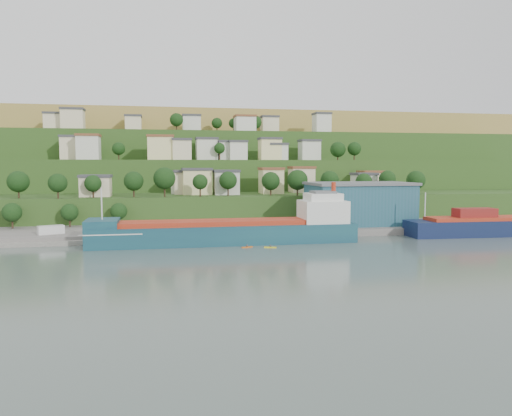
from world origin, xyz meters
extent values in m
plane|color=#485751|center=(0.00, 0.00, 0.00)|extent=(500.00, 500.00, 0.00)
cube|color=slate|center=(20.00, 28.00, 0.00)|extent=(220.00, 26.00, 4.00)
cube|color=slate|center=(-55.00, 22.00, 0.00)|extent=(40.00, 18.00, 2.40)
cube|color=#284719|center=(0.00, 56.00, 0.00)|extent=(260.00, 32.00, 20.00)
cube|color=#284719|center=(0.00, 86.00, 0.00)|extent=(280.00, 32.00, 44.00)
cube|color=#284719|center=(0.00, 116.00, 0.00)|extent=(300.00, 32.00, 70.00)
cube|color=olive|center=(0.00, 190.00, 0.00)|extent=(360.00, 120.00, 96.00)
cube|color=beige|center=(-42.63, 50.61, 13.04)|extent=(9.25, 8.64, 6.08)
cube|color=#3F3F44|center=(-42.63, 50.61, 16.53)|extent=(9.85, 9.24, 0.90)
cube|color=silver|center=(-14.34, 61.93, 13.38)|extent=(8.44, 7.97, 6.77)
cube|color=#3F3F44|center=(-14.34, 61.93, 17.22)|extent=(9.04, 8.57, 0.90)
cube|color=beige|center=(-12.74, 58.81, 13.73)|extent=(9.68, 8.29, 7.47)
cube|color=#3F3F44|center=(-12.74, 58.81, 17.92)|extent=(10.28, 8.89, 0.90)
cube|color=#F2E29C|center=(-9.91, 55.40, 14.09)|extent=(9.68, 7.83, 8.17)
cube|color=#3F3F44|center=(-9.91, 55.40, 18.62)|extent=(10.28, 8.43, 0.90)
cube|color=silver|center=(-0.17, 53.10, 13.80)|extent=(8.27, 7.37, 7.59)
cube|color=#3F3F44|center=(-0.17, 53.10, 18.04)|extent=(8.87, 7.97, 0.90)
cube|color=#F2E29C|center=(16.31, 56.53, 14.17)|extent=(7.44, 8.56, 8.35)
cube|color=brown|center=(16.31, 56.53, 18.80)|extent=(8.04, 9.16, 0.90)
cube|color=beige|center=(28.93, 61.49, 14.36)|extent=(8.30, 7.48, 8.72)
cube|color=brown|center=(28.93, 61.49, 19.17)|extent=(8.90, 8.08, 0.90)
cube|color=silver|center=(49.37, 52.04, 13.22)|extent=(7.06, 8.05, 6.44)
cube|color=#3F3F44|center=(49.37, 52.04, 16.89)|extent=(7.66, 8.65, 0.90)
cube|color=beige|center=(56.83, 61.98, 13.53)|extent=(8.66, 8.32, 7.05)
cube|color=brown|center=(56.83, 61.98, 17.50)|extent=(9.26, 8.92, 0.90)
cube|color=beige|center=(-56.77, 91.63, 26.42)|extent=(7.05, 7.15, 8.83)
cube|color=#3F3F44|center=(-56.77, 91.63, 31.28)|extent=(7.65, 7.75, 0.90)
cube|color=silver|center=(-49.12, 85.54, 26.50)|extent=(8.26, 8.81, 8.99)
cube|color=brown|center=(-49.12, 85.54, 31.44)|extent=(8.86, 9.41, 0.90)
cube|color=#F2E29C|center=(-21.98, 84.59, 26.45)|extent=(9.88, 8.50, 8.90)
cube|color=brown|center=(-21.98, 84.59, 31.35)|extent=(10.48, 9.10, 0.90)
cube|color=beige|center=(-13.78, 83.01, 25.80)|extent=(7.21, 7.63, 7.59)
cube|color=#3F3F44|center=(-13.78, 83.01, 30.04)|extent=(7.81, 8.23, 0.90)
cube|color=silver|center=(-3.20, 91.29, 26.23)|extent=(8.49, 8.10, 8.47)
cube|color=#3F3F44|center=(-3.20, 91.29, 30.92)|extent=(9.09, 8.70, 0.90)
cube|color=silver|center=(5.46, 90.03, 25.67)|extent=(8.01, 7.12, 7.34)
cube|color=#3F3F44|center=(5.46, 90.03, 29.79)|extent=(8.61, 7.72, 0.90)
cube|color=silver|center=(9.15, 87.95, 25.63)|extent=(7.15, 7.81, 7.25)
cube|color=#3F3F44|center=(9.15, 87.95, 29.70)|extent=(7.75, 8.41, 0.90)
cube|color=#F2E29C|center=(22.19, 85.21, 26.20)|extent=(8.48, 7.51, 8.40)
cube|color=#3F3F44|center=(22.19, 85.21, 30.85)|extent=(9.08, 8.11, 0.90)
cube|color=silver|center=(25.40, 85.57, 25.09)|extent=(7.30, 8.21, 6.17)
cube|color=#3F3F44|center=(25.40, 85.57, 28.62)|extent=(7.90, 8.81, 0.90)
cube|color=silver|center=(40.40, 89.46, 25.98)|extent=(8.09, 7.19, 7.96)
cube|color=#3F3F44|center=(40.40, 89.46, 30.41)|extent=(8.69, 7.79, 0.90)
cube|color=beige|center=(-66.86, 118.20, 38.61)|extent=(9.44, 7.11, 7.21)
cube|color=#3F3F44|center=(-66.86, 118.20, 42.66)|extent=(10.04, 7.71, 0.90)
cube|color=beige|center=(-59.01, 113.45, 39.36)|extent=(9.25, 7.52, 8.73)
cube|color=#3F3F44|center=(-59.01, 113.45, 44.18)|extent=(9.85, 8.12, 0.90)
cube|color=beige|center=(-33.92, 121.97, 38.50)|extent=(7.12, 8.73, 7.01)
cube|color=#3F3F44|center=(-33.92, 121.97, 42.46)|extent=(7.72, 9.33, 0.90)
cube|color=silver|center=(-7.72, 116.86, 38.60)|extent=(7.98, 7.78, 7.20)
cube|color=#3F3F44|center=(-7.72, 116.86, 42.65)|extent=(8.58, 8.38, 0.90)
cube|color=silver|center=(16.44, 112.58, 38.47)|extent=(9.10, 8.83, 6.93)
cube|color=brown|center=(16.44, 112.58, 42.38)|extent=(9.70, 9.43, 0.90)
cube|color=beige|center=(29.76, 120.28, 38.83)|extent=(7.92, 7.02, 7.66)
cube|color=#3F3F44|center=(29.76, 120.28, 43.11)|extent=(8.52, 7.62, 0.90)
cube|color=silver|center=(53.53, 112.92, 39.43)|extent=(7.28, 7.44, 8.86)
cube|color=#3F3F44|center=(53.53, 112.92, 44.31)|extent=(7.88, 8.04, 0.90)
cylinder|color=#382619|center=(-64.58, 45.94, 11.63)|extent=(0.50, 0.50, 3.27)
sphere|color=black|center=(-64.58, 45.94, 15.04)|extent=(6.46, 6.46, 6.46)
cylinder|color=#382619|center=(-52.55, 42.13, 11.58)|extent=(0.50, 0.50, 3.16)
sphere|color=black|center=(-52.55, 42.13, 14.70)|extent=(5.63, 5.63, 5.63)
cylinder|color=#382619|center=(-42.66, 44.15, 11.50)|extent=(0.50, 0.50, 3.00)
sphere|color=black|center=(-42.66, 44.15, 14.43)|extent=(5.19, 5.19, 5.19)
cylinder|color=#382619|center=(-30.51, 44.69, 11.68)|extent=(0.50, 0.50, 3.37)
sphere|color=black|center=(-30.51, 44.69, 15.05)|extent=(6.10, 6.10, 6.10)
cylinder|color=#382619|center=(-20.99, 44.04, 12.01)|extent=(0.50, 0.50, 4.01)
sphere|color=black|center=(-20.99, 44.04, 15.92)|extent=(6.92, 6.92, 6.92)
cylinder|color=#382619|center=(-9.85, 43.03, 11.70)|extent=(0.50, 0.50, 3.40)
sphere|color=black|center=(-9.85, 43.03, 14.74)|extent=(4.86, 4.86, 4.86)
cylinder|color=#382619|center=(-0.48, 45.99, 11.72)|extent=(0.50, 0.50, 3.44)
sphere|color=black|center=(-0.48, 45.99, 15.06)|extent=(5.88, 5.88, 5.88)
cylinder|color=#382619|center=(13.46, 44.36, 11.58)|extent=(0.50, 0.50, 3.15)
sphere|color=black|center=(13.46, 44.36, 14.82)|extent=(6.05, 6.05, 6.05)
cylinder|color=#382619|center=(22.06, 42.50, 11.67)|extent=(0.50, 0.50, 3.34)
sphere|color=black|center=(22.06, 42.50, 15.19)|extent=(6.73, 6.73, 6.73)
cylinder|color=#382619|center=(34.20, 45.42, 11.62)|extent=(0.50, 0.50, 3.23)
sphere|color=black|center=(34.20, 45.42, 14.96)|extent=(6.29, 6.29, 6.29)
cylinder|color=#382619|center=(46.15, 44.48, 11.40)|extent=(0.50, 0.50, 2.81)
sphere|color=black|center=(46.15, 44.48, 14.38)|extent=(5.72, 5.72, 5.72)
cylinder|color=#382619|center=(54.49, 43.97, 11.86)|extent=(0.50, 0.50, 3.72)
sphere|color=black|center=(54.49, 43.97, 15.31)|extent=(5.78, 5.78, 5.78)
cylinder|color=#382619|center=(65.79, 45.09, 11.50)|extent=(0.50, 0.50, 3.01)
sphere|color=black|center=(65.79, 45.09, 14.81)|extent=(6.55, 6.55, 6.55)
cylinder|color=#382619|center=(4.69, 122.62, 36.78)|extent=(0.50, 0.50, 3.56)
sphere|color=black|center=(4.69, 122.62, 39.95)|extent=(5.07, 5.07, 5.07)
cylinder|color=#382619|center=(-14.80, 108.39, 36.66)|extent=(0.50, 0.50, 3.32)
sphere|color=black|center=(-14.80, 108.39, 39.92)|extent=(5.84, 5.84, 5.84)
cylinder|color=#382619|center=(56.96, 80.13, 23.64)|extent=(0.50, 0.50, 3.27)
sphere|color=black|center=(56.96, 80.13, 26.81)|extent=(5.61, 5.61, 5.61)
cylinder|color=#382619|center=(50.39, 81.82, 23.38)|extent=(0.50, 0.50, 2.75)
sphere|color=black|center=(50.39, 81.82, 26.50)|extent=(6.37, 6.37, 6.37)
cylinder|color=#382619|center=(12.21, 119.06, 36.71)|extent=(0.50, 0.50, 3.42)
sphere|color=black|center=(12.21, 119.06, 39.71)|extent=(4.69, 4.69, 4.69)
cylinder|color=#382619|center=(21.05, 111.89, 36.53)|extent=(0.50, 0.50, 3.06)
sphere|color=black|center=(21.05, 111.89, 39.76)|extent=(6.18, 6.18, 6.18)
cylinder|color=#382619|center=(1.41, 85.03, 23.80)|extent=(0.50, 0.50, 3.60)
sphere|color=black|center=(1.41, 85.03, 26.81)|extent=(4.42, 4.42, 4.42)
cylinder|color=#382619|center=(-37.82, 83.46, 23.50)|extent=(0.50, 0.50, 2.99)
sphere|color=black|center=(-37.82, 83.46, 26.35)|extent=(4.93, 4.93, 4.93)
cube|color=#133549|center=(-6.32, 9.87, 1.46)|extent=(68.06, 10.83, 6.80)
cube|color=#AC2E17|center=(-8.26, 9.87, 5.44)|extent=(50.56, 8.85, 1.17)
cube|color=#133549|center=(-36.45, 9.87, 5.83)|extent=(7.80, 10.71, 1.94)
cube|color=silver|center=(19.92, 9.87, 7.78)|extent=(11.68, 9.74, 5.83)
cube|color=silver|center=(19.92, 9.87, 11.66)|extent=(8.76, 7.79, 1.94)
cube|color=#595B5E|center=(19.92, 9.87, 12.93)|extent=(5.84, 5.84, 0.58)
cylinder|color=#AC2E17|center=(22.84, 9.87, 14.09)|extent=(1.17, 1.17, 2.92)
cylinder|color=silver|center=(-36.45, 9.87, 10.69)|extent=(0.35, 0.35, 7.78)
cube|color=silver|center=(-33.53, 9.87, 3.69)|extent=(13.63, 11.01, 0.24)
cube|color=#0D1B3C|center=(74.68, 10.23, 1.25)|extent=(57.95, 11.90, 6.34)
cube|color=#AC2E17|center=(72.76, 10.23, 4.90)|extent=(42.53, 9.56, 0.96)
cylinder|color=silver|center=(49.71, 10.23, 9.12)|extent=(0.32, 0.32, 6.72)
cube|color=maroon|center=(65.07, 10.23, 6.62)|extent=(11.70, 5.26, 2.50)
cube|color=#1F515F|center=(37.60, 27.55, 8.00)|extent=(30.19, 18.31, 12.00)
cube|color=#595B5E|center=(37.60, 27.55, 14.40)|extent=(31.20, 19.33, 0.80)
cube|color=silver|center=(-50.73, 21.64, 2.71)|extent=(7.00, 4.93, 3.02)
cube|color=silver|center=(-41.13, 17.12, 1.64)|extent=(4.46, 1.90, 0.87)
cube|color=#D15B12|center=(-1.79, 2.43, 0.11)|extent=(2.92, 1.43, 0.22)
sphere|color=#3F3F44|center=(-1.79, 2.43, 0.47)|extent=(0.51, 0.51, 0.51)
cube|color=yellow|center=(3.70, 1.10, 0.11)|extent=(3.00, 1.55, 0.23)
sphere|color=#3F3F44|center=(3.70, 1.10, 0.49)|extent=(0.53, 0.53, 0.53)
camera|label=1|loc=(-22.45, -116.00, 20.05)|focal=35.00mm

